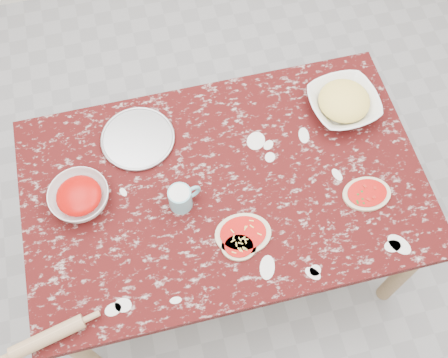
% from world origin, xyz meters
% --- Properties ---
extents(ground, '(4.00, 4.00, 0.00)m').
position_xyz_m(ground, '(0.00, 0.00, 0.00)').
color(ground, gray).
extents(worktable, '(1.60, 1.00, 0.75)m').
position_xyz_m(worktable, '(0.00, 0.00, 0.67)').
color(worktable, '#370B0B').
rests_on(worktable, ground).
extents(pizza_tray, '(0.31, 0.31, 0.01)m').
position_xyz_m(pizza_tray, '(-0.30, 0.29, 0.76)').
color(pizza_tray, '#B2B2B7').
rests_on(pizza_tray, worktable).
extents(sauce_bowl, '(0.24, 0.24, 0.07)m').
position_xyz_m(sauce_bowl, '(-0.56, 0.06, 0.79)').
color(sauce_bowl, white).
rests_on(sauce_bowl, worktable).
extents(cheese_bowl, '(0.32, 0.32, 0.07)m').
position_xyz_m(cheese_bowl, '(0.58, 0.23, 0.79)').
color(cheese_bowl, white).
rests_on(cheese_bowl, worktable).
extents(flour_mug, '(0.13, 0.09, 0.11)m').
position_xyz_m(flour_mug, '(-0.18, -0.04, 0.80)').
color(flour_mug, '#76BAC9').
rests_on(flour_mug, worktable).
extents(pizza_left, '(0.23, 0.18, 0.02)m').
position_xyz_m(pizza_left, '(0.02, -0.22, 0.76)').
color(pizza_left, beige).
rests_on(pizza_left, worktable).
extents(pizza_mid, '(0.15, 0.14, 0.02)m').
position_xyz_m(pizza_mid, '(-0.01, -0.27, 0.76)').
color(pizza_mid, beige).
rests_on(pizza_mid, worktable).
extents(pizza_right, '(0.20, 0.15, 0.02)m').
position_xyz_m(pizza_right, '(0.54, -0.18, 0.76)').
color(pizza_right, beige).
rests_on(pizza_right, worktable).
extents(rolling_pin, '(0.27, 0.11, 0.05)m').
position_xyz_m(rolling_pin, '(-0.74, -0.44, 0.78)').
color(rolling_pin, tan).
rests_on(rolling_pin, worktable).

